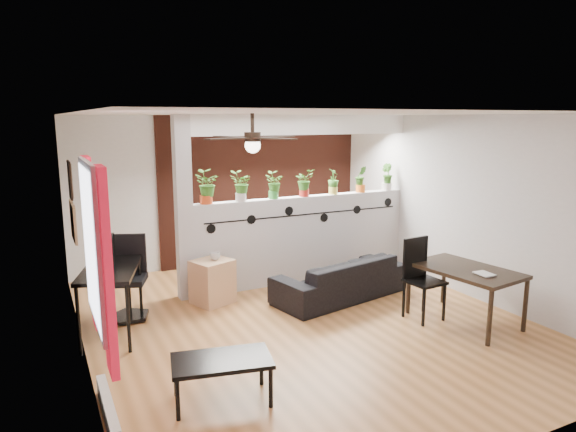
{
  "coord_description": "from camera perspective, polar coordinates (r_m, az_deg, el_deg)",
  "views": [
    {
      "loc": [
        -2.94,
        -5.47,
        2.55
      ],
      "look_at": [
        0.07,
        0.6,
        1.25
      ],
      "focal_mm": 32.0,
      "sensor_mm": 36.0,
      "label": 1
    }
  ],
  "objects": [
    {
      "name": "ceiling_fan",
      "position": [
        5.6,
        -3.96,
        8.4
      ],
      "size": [
        1.19,
        1.19,
        0.43
      ],
      "color": "black",
      "rests_on": "room_shell"
    },
    {
      "name": "cube_shelf",
      "position": [
        7.28,
        -8.39,
        -7.22
      ],
      "size": [
        0.63,
        0.6,
        0.62
      ],
      "primitive_type": "cube",
      "rotation": [
        0.0,
        0.0,
        0.36
      ],
      "color": "tan",
      "rests_on": "ground"
    },
    {
      "name": "coffee_table",
      "position": [
        4.85,
        -7.38,
        -15.92
      ],
      "size": [
        0.98,
        0.67,
        0.42
      ],
      "color": "black",
      "rests_on": "ground"
    },
    {
      "name": "brick_panel",
      "position": [
        9.31,
        -2.48,
        3.11
      ],
      "size": [
        3.9,
        0.05,
        2.6
      ],
      "primitive_type": "cube",
      "color": "#A4442F",
      "rests_on": "ground"
    },
    {
      "name": "baseboard_heater",
      "position": [
        4.94,
        -19.34,
        -19.68
      ],
      "size": [
        0.08,
        1.0,
        0.18
      ],
      "primitive_type": "cube",
      "color": "silver",
      "rests_on": "ground"
    },
    {
      "name": "window_assembly",
      "position": [
        4.41,
        -20.7,
        -3.53
      ],
      "size": [
        0.09,
        1.3,
        1.55
      ],
      "color": "white",
      "rests_on": "room_shell"
    },
    {
      "name": "sofa",
      "position": [
        7.46,
        5.81,
        -6.94
      ],
      "size": [
        2.03,
        1.12,
        0.56
      ],
      "primitive_type": "imported",
      "rotation": [
        0.0,
        0.0,
        3.34
      ],
      "color": "black",
      "rests_on": "ground"
    },
    {
      "name": "pier_column",
      "position": [
        7.31,
        -11.52,
        0.77
      ],
      "size": [
        0.22,
        0.2,
        2.6
      ],
      "primitive_type": "cube",
      "color": "#BCBCC1",
      "rests_on": "ground"
    },
    {
      "name": "potted_plant_2",
      "position": [
        7.73,
        -1.64,
        3.54
      ],
      "size": [
        0.26,
        0.26,
        0.41
      ],
      "color": "#328C37",
      "rests_on": "partition_wall"
    },
    {
      "name": "folding_chair",
      "position": [
        6.84,
        14.43,
        -5.93
      ],
      "size": [
        0.45,
        0.45,
        1.04
      ],
      "color": "black",
      "rests_on": "ground"
    },
    {
      "name": "potted_plant_6",
      "position": [
        8.82,
        10.93,
        4.38
      ],
      "size": [
        0.21,
        0.25,
        0.45
      ],
      "color": "silver",
      "rests_on": "partition_wall"
    },
    {
      "name": "book",
      "position": [
        6.53,
        20.45,
        -6.15
      ],
      "size": [
        0.18,
        0.24,
        0.02
      ],
      "primitive_type": "imported",
      "rotation": [
        0.0,
        0.0,
        -0.05
      ],
      "color": "gray",
      "rests_on": "dining_table"
    },
    {
      "name": "potted_plant_1",
      "position": [
        7.53,
        -5.29,
        3.42
      ],
      "size": [
        0.26,
        0.22,
        0.44
      ],
      "color": "silver",
      "rests_on": "partition_wall"
    },
    {
      "name": "partition_wall",
      "position": [
        8.12,
        1.77,
        -2.51
      ],
      "size": [
        3.6,
        0.18,
        1.35
      ],
      "primitive_type": "cube",
      "color": "#BCBCC1",
      "rests_on": "ground"
    },
    {
      "name": "vine_decal",
      "position": [
        7.96,
        2.12,
        0.18
      ],
      "size": [
        3.31,
        0.01,
        0.3
      ],
      "color": "black",
      "rests_on": "partition_wall"
    },
    {
      "name": "ceiling_header",
      "position": [
        7.91,
        1.85,
        10.1
      ],
      "size": [
        3.6,
        0.18,
        0.3
      ],
      "primitive_type": "cube",
      "color": "white",
      "rests_on": "room_shell"
    },
    {
      "name": "potted_plant_4",
      "position": [
        8.23,
        5.05,
        3.91
      ],
      "size": [
        0.22,
        0.24,
        0.4
      ],
      "color": "gold",
      "rests_on": "partition_wall"
    },
    {
      "name": "office_chair",
      "position": [
        6.95,
        -17.27,
        -7.12
      ],
      "size": [
        0.57,
        0.58,
        1.06
      ],
      "color": "black",
      "rests_on": "ground"
    },
    {
      "name": "potted_plant_3",
      "position": [
        7.97,
        1.81,
        3.79
      ],
      "size": [
        0.25,
        0.22,
        0.42
      ],
      "color": "#AF241C",
      "rests_on": "partition_wall"
    },
    {
      "name": "potted_plant_0",
      "position": [
        7.35,
        -9.12,
        3.31
      ],
      "size": [
        0.33,
        0.32,
        0.48
      ],
      "color": "#CC4218",
      "rests_on": "partition_wall"
    },
    {
      "name": "computer_desk",
      "position": [
        6.4,
        -19.14,
        -6.14
      ],
      "size": [
        0.91,
        1.27,
        0.83
      ],
      "color": "black",
      "rests_on": "ground"
    },
    {
      "name": "potted_plant_5",
      "position": [
        8.51,
        8.09,
        4.17
      ],
      "size": [
        0.26,
        0.23,
        0.43
      ],
      "color": "orange",
      "rests_on": "partition_wall"
    },
    {
      "name": "room_shell",
      "position": [
        6.33,
        1.82,
        -0.56
      ],
      "size": [
        6.3,
        7.1,
        2.9
      ],
      "color": "#9C6333",
      "rests_on": "ground"
    },
    {
      "name": "corkboard",
      "position": [
        6.54,
        -22.74,
        -0.59
      ],
      "size": [
        0.03,
        0.6,
        0.45
      ],
      "primitive_type": "cube",
      "color": "#987149",
      "rests_on": "room_shell"
    },
    {
      "name": "monitor",
      "position": [
        6.5,
        -19.41,
        -4.35
      ],
      "size": [
        0.32,
        0.11,
        0.18
      ],
      "primitive_type": "imported",
      "rotation": [
        0.0,
        0.0,
        1.39
      ],
      "color": "black",
      "rests_on": "computer_desk"
    },
    {
      "name": "framed_art",
      "position": [
        6.42,
        -23.06,
        3.71
      ],
      "size": [
        0.03,
        0.34,
        0.44
      ],
      "color": "#8C7259",
      "rests_on": "room_shell"
    },
    {
      "name": "dining_table",
      "position": [
        6.83,
        19.15,
        -6.11
      ],
      "size": [
        0.96,
        1.39,
        0.71
      ],
      "color": "black",
      "rests_on": "ground"
    },
    {
      "name": "cup",
      "position": [
        7.19,
        -8.09,
        -4.43
      ],
      "size": [
        0.14,
        0.14,
        0.11
      ],
      "primitive_type": "imported",
      "rotation": [
        0.0,
        0.0,
        0.01
      ],
      "color": "gray",
      "rests_on": "cube_shelf"
    }
  ]
}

